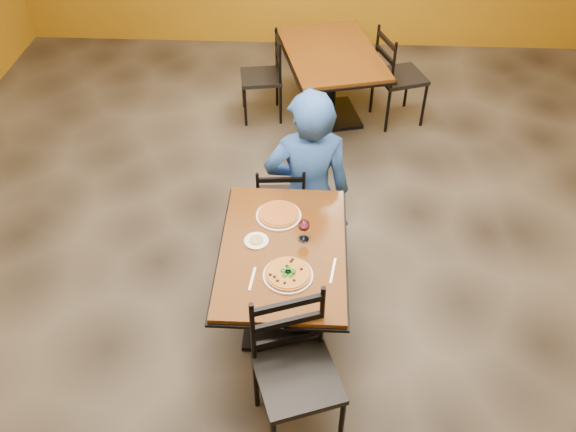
# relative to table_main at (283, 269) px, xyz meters

# --- Properties ---
(floor) EXTENTS (7.00, 8.00, 0.01)m
(floor) POSITION_rel_table_main_xyz_m (0.00, 0.50, -0.56)
(floor) COLOR black
(floor) RESTS_ON ground
(table_main) EXTENTS (0.83, 1.23, 0.75)m
(table_main) POSITION_rel_table_main_xyz_m (0.00, 0.00, 0.00)
(table_main) COLOR #64380F
(table_main) RESTS_ON floor
(table_second) EXTENTS (1.20, 1.52, 0.75)m
(table_second) POSITION_rel_table_main_xyz_m (0.33, 2.76, 0.00)
(table_second) COLOR #64380F
(table_second) RESTS_ON floor
(chair_main_near) EXTENTS (0.57, 0.57, 1.00)m
(chair_main_near) POSITION_rel_table_main_xyz_m (0.13, -0.80, -0.06)
(chair_main_near) COLOR black
(chair_main_near) RESTS_ON floor
(chair_main_far) EXTENTS (0.40, 0.40, 0.83)m
(chair_main_far) POSITION_rel_table_main_xyz_m (-0.07, 0.85, -0.14)
(chair_main_far) COLOR black
(chair_main_far) RESTS_ON floor
(chair_second_left) EXTENTS (0.46, 0.46, 0.89)m
(chair_second_left) POSITION_rel_table_main_xyz_m (-0.38, 2.76, -0.11)
(chair_second_left) COLOR black
(chair_second_left) RESTS_ON floor
(chair_second_right) EXTENTS (0.57, 0.57, 0.98)m
(chair_second_right) POSITION_rel_table_main_xyz_m (1.04, 2.76, -0.07)
(chair_second_right) COLOR black
(chair_second_right) RESTS_ON floor
(diner) EXTENTS (0.72, 0.52, 1.41)m
(diner) POSITION_rel_table_main_xyz_m (0.15, 0.86, 0.15)
(diner) COLOR #1B3C95
(diner) RESTS_ON floor
(plate_main) EXTENTS (0.31, 0.31, 0.01)m
(plate_main) POSITION_rel_table_main_xyz_m (0.05, -0.24, 0.20)
(plate_main) COLOR white
(plate_main) RESTS_ON table_main
(pizza_main) EXTENTS (0.28, 0.28, 0.02)m
(pizza_main) POSITION_rel_table_main_xyz_m (0.05, -0.24, 0.21)
(pizza_main) COLOR #95270A
(pizza_main) RESTS_ON plate_main
(plate_far) EXTENTS (0.31, 0.31, 0.01)m
(plate_far) POSITION_rel_table_main_xyz_m (-0.05, 0.31, 0.20)
(plate_far) COLOR white
(plate_far) RESTS_ON table_main
(pizza_far) EXTENTS (0.28, 0.28, 0.02)m
(pizza_far) POSITION_rel_table_main_xyz_m (-0.05, 0.31, 0.21)
(pizza_far) COLOR orange
(pizza_far) RESTS_ON plate_far
(side_plate) EXTENTS (0.16, 0.16, 0.01)m
(side_plate) POSITION_rel_table_main_xyz_m (-0.18, 0.05, 0.20)
(side_plate) COLOR white
(side_plate) RESTS_ON table_main
(dip) EXTENTS (0.09, 0.09, 0.01)m
(dip) POSITION_rel_table_main_xyz_m (-0.18, 0.05, 0.21)
(dip) COLOR tan
(dip) RESTS_ON side_plate
(wine_glass) EXTENTS (0.08, 0.08, 0.18)m
(wine_glass) POSITION_rel_table_main_xyz_m (0.13, 0.09, 0.28)
(wine_glass) COLOR white
(wine_glass) RESTS_ON table_main
(fork) EXTENTS (0.03, 0.19, 0.00)m
(fork) POSITION_rel_table_main_xyz_m (-0.17, -0.27, 0.20)
(fork) COLOR silver
(fork) RESTS_ON table_main
(knife) EXTENTS (0.05, 0.21, 0.00)m
(knife) POSITION_rel_table_main_xyz_m (0.32, -0.18, 0.20)
(knife) COLOR silver
(knife) RESTS_ON table_main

